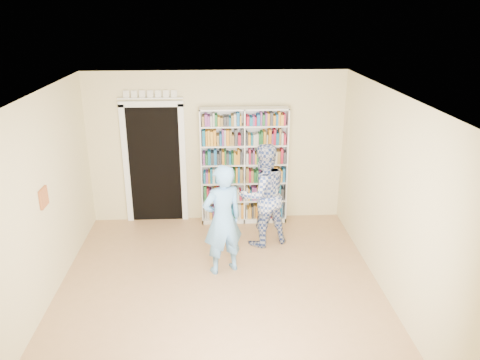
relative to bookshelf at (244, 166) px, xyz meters
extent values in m
plane|color=#AB7E52|center=(-0.48, -2.34, -1.06)|extent=(5.00, 5.00, 0.00)
plane|color=white|center=(-0.48, -2.34, 1.64)|extent=(5.00, 5.00, 0.00)
plane|color=beige|center=(-0.48, 0.16, 0.29)|extent=(4.50, 0.00, 4.50)
plane|color=beige|center=(-2.73, -2.34, 0.29)|extent=(0.00, 5.00, 5.00)
plane|color=beige|center=(1.77, -2.34, 0.29)|extent=(0.00, 5.00, 5.00)
cube|color=white|center=(0.00, 0.00, -0.01)|extent=(1.52, 0.29, 2.09)
cube|color=white|center=(0.00, 0.00, -0.01)|extent=(0.02, 0.29, 2.09)
cube|color=black|center=(-1.58, 0.14, -0.01)|extent=(0.90, 0.03, 2.10)
cube|color=white|center=(-2.08, 0.12, -0.01)|extent=(0.10, 0.06, 2.20)
cube|color=white|center=(-1.08, 0.12, -0.01)|extent=(0.10, 0.06, 2.20)
cube|color=white|center=(-1.58, 0.12, 1.09)|extent=(1.10, 0.06, 0.10)
cube|color=white|center=(-1.58, 0.12, 1.19)|extent=(1.10, 0.08, 0.02)
cube|color=brown|center=(-2.71, -2.14, 0.34)|extent=(0.03, 0.25, 0.25)
imported|color=#629EDB|center=(-0.42, -1.72, -0.23)|extent=(0.71, 0.60, 1.66)
imported|color=navy|center=(0.25, -0.88, -0.20)|extent=(1.01, 0.90, 1.71)
cube|color=white|center=(0.34, -1.06, 0.04)|extent=(0.23, 0.06, 0.32)
camera|label=1|loc=(-0.50, -7.80, 2.63)|focal=35.00mm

